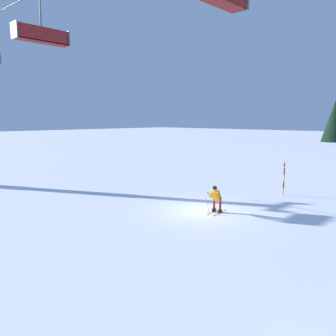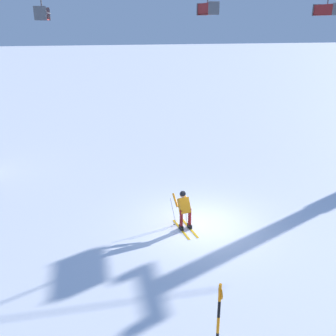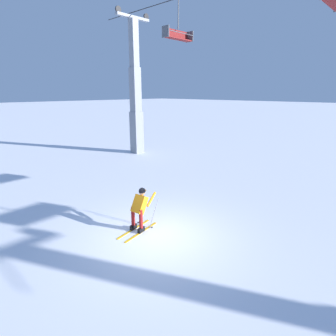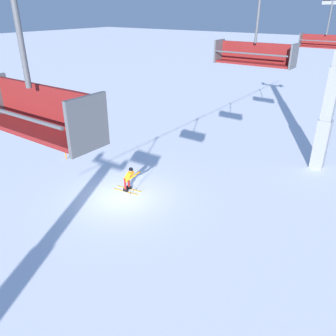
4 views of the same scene
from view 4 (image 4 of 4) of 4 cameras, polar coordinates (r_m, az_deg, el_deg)
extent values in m
plane|color=white|center=(19.18, -7.74, -4.86)|extent=(260.00, 260.00, 0.00)
cube|color=yellow|center=(19.95, -6.58, -3.50)|extent=(0.35, 1.67, 0.01)
cube|color=black|center=(19.91, -6.60, -3.28)|extent=(0.15, 0.29, 0.16)
cylinder|color=maroon|center=(19.71, -6.66, -2.20)|extent=(0.13, 0.13, 0.69)
cube|color=yellow|center=(19.69, -7.16, -3.95)|extent=(0.35, 1.67, 0.01)
cube|color=black|center=(19.65, -7.17, -3.73)|extent=(0.15, 0.29, 0.16)
cylinder|color=maroon|center=(19.44, -7.24, -2.64)|extent=(0.13, 0.13, 0.69)
cube|color=orange|center=(19.29, -6.62, -1.34)|extent=(0.50, 0.60, 0.68)
sphere|color=tan|center=(19.03, -6.28, -0.34)|extent=(0.23, 0.23, 0.23)
sphere|color=black|center=(19.02, -6.28, -0.25)|extent=(0.25, 0.25, 0.25)
cylinder|color=orange|center=(19.23, -5.30, -1.01)|extent=(0.16, 0.52, 0.45)
cylinder|color=gray|center=(19.52, -5.04, -2.61)|extent=(0.21, 0.46, 1.19)
cylinder|color=black|center=(19.83, -5.36, -3.48)|extent=(0.07, 0.07, 0.01)
cylinder|color=orange|center=(18.88, -6.03, -1.56)|extent=(0.16, 0.52, 0.45)
cylinder|color=gray|center=(19.11, -5.89, -3.31)|extent=(0.07, 0.49, 1.19)
cylinder|color=black|center=(19.36, -6.35, -4.30)|extent=(0.07, 0.07, 0.01)
cube|color=gray|center=(23.98, 24.41, 3.67)|extent=(0.79, 0.79, 3.25)
cube|color=gray|center=(23.10, 25.87, 11.17)|extent=(0.66, 0.66, 3.25)
cylinder|color=#4C4F54|center=(18.36, 25.70, 22.27)|extent=(0.07, 0.07, 1.70)
cube|color=maroon|center=(18.43, 24.85, 17.99)|extent=(0.45, 2.24, 0.06)
cube|color=maroon|center=(18.60, 25.15, 18.85)|extent=(0.06, 2.24, 0.55)
cylinder|color=#4C4F54|center=(18.11, 24.80, 18.87)|extent=(0.04, 2.13, 0.04)
cube|color=#4C4F54|center=(18.68, 21.51, 19.47)|extent=(0.57, 0.05, 0.63)
cylinder|color=#4C4F54|center=(10.20, 14.99, 23.74)|extent=(0.07, 0.07, 1.43)
cube|color=maroon|center=(10.30, 14.18, 16.73)|extent=(0.45, 2.20, 0.06)
cube|color=maroon|center=(10.44, 14.78, 18.31)|extent=(0.06, 2.20, 0.55)
cylinder|color=#4C4F54|center=(9.98, 13.66, 18.26)|extent=(0.04, 2.09, 0.04)
cube|color=#4C4F54|center=(9.91, 20.48, 17.24)|extent=(0.57, 0.05, 0.63)
cube|color=#4C4F54|center=(10.72, 8.63, 18.99)|extent=(0.57, 0.05, 0.63)
cylinder|color=#4C4F54|center=(4.50, -24.01, 21.24)|extent=(0.07, 0.07, 1.43)
cube|color=maroon|center=(4.72, -21.30, 5.93)|extent=(0.45, 2.02, 0.06)
cube|color=maroon|center=(4.75, -19.90, 9.75)|extent=(0.06, 2.02, 0.55)
cylinder|color=#4C4F54|center=(4.49, -25.09, 8.35)|extent=(0.04, 1.92, 0.04)
cube|color=#4C4F54|center=(3.86, -13.36, 7.18)|extent=(0.57, 0.05, 0.63)
cylinder|color=orange|center=(24.64, -16.84, 1.95)|extent=(0.07, 0.07, 0.46)
cylinder|color=black|center=(24.46, -16.97, 2.94)|extent=(0.07, 0.07, 0.46)
cylinder|color=orange|center=(24.30, -17.11, 3.95)|extent=(0.07, 0.07, 0.46)
cylinder|color=black|center=(24.14, -17.25, 4.97)|extent=(0.07, 0.07, 0.46)
cylinder|color=orange|center=(23.99, -17.39, 6.00)|extent=(0.07, 0.07, 0.46)
cylinder|color=orange|center=(23.99, -17.41, 5.95)|extent=(0.02, 0.28, 0.28)
camera|label=1|loc=(23.69, 43.11, 7.70)|focal=36.46mm
camera|label=2|loc=(29.90, -23.34, 20.17)|focal=41.29mm
camera|label=3|loc=(18.89, -34.18, 6.21)|focal=28.23mm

